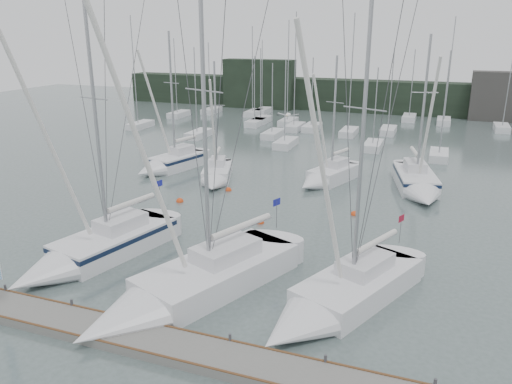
% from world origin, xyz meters
% --- Properties ---
extents(ground, '(160.00, 160.00, 0.00)m').
position_xyz_m(ground, '(0.00, 0.00, 0.00)').
color(ground, '#4E5F5B').
rests_on(ground, ground).
extents(dock, '(24.00, 2.00, 0.40)m').
position_xyz_m(dock, '(0.00, -5.00, 0.20)').
color(dock, slate).
rests_on(dock, ground).
extents(far_treeline, '(90.00, 4.00, 5.00)m').
position_xyz_m(far_treeline, '(0.00, 62.00, 2.50)').
color(far_treeline, black).
rests_on(far_treeline, ground).
extents(far_building_left, '(12.00, 3.00, 8.00)m').
position_xyz_m(far_building_left, '(-20.00, 60.00, 4.00)').
color(far_building_left, black).
rests_on(far_building_left, ground).
extents(far_building_right, '(10.00, 3.00, 7.00)m').
position_xyz_m(far_building_right, '(18.00, 60.00, 3.50)').
color(far_building_right, '#393734').
rests_on(far_building_right, ground).
extents(mast_forest, '(54.15, 27.42, 14.88)m').
position_xyz_m(mast_forest, '(-3.25, 44.62, 0.47)').
color(mast_forest, silver).
rests_on(mast_forest, ground).
extents(sailboat_near_left, '(5.59, 10.96, 15.42)m').
position_xyz_m(sailboat_near_left, '(-8.66, 0.48, 0.65)').
color(sailboat_near_left, silver).
rests_on(sailboat_near_left, ground).
extents(sailboat_near_center, '(8.07, 12.85, 17.05)m').
position_xyz_m(sailboat_near_center, '(-1.80, -1.70, 0.62)').
color(sailboat_near_center, silver).
rests_on(sailboat_near_center, ground).
extents(sailboat_near_right, '(7.00, 10.77, 15.84)m').
position_xyz_m(sailboat_near_right, '(5.36, 0.10, 0.58)').
color(sailboat_near_right, silver).
rests_on(sailboat_near_right, ground).
extents(sailboat_mid_a, '(4.71, 8.23, 13.40)m').
position_xyz_m(sailboat_mid_a, '(-14.32, 19.34, 0.66)').
color(sailboat_mid_a, silver).
rests_on(sailboat_mid_a, ground).
extents(sailboat_mid_b, '(4.48, 7.57, 10.90)m').
position_xyz_m(sailboat_mid_b, '(-8.52, 17.40, 0.52)').
color(sailboat_mid_b, silver).
rests_on(sailboat_mid_b, ground).
extents(sailboat_mid_c, '(4.73, 7.68, 11.39)m').
position_xyz_m(sailboat_mid_c, '(0.47, 20.29, 0.57)').
color(sailboat_mid_c, silver).
rests_on(sailboat_mid_c, ground).
extents(sailboat_mid_d, '(4.88, 9.80, 13.27)m').
position_xyz_m(sailboat_mid_d, '(8.11, 20.42, 0.66)').
color(sailboat_mid_d, silver).
rests_on(sailboat_mid_d, ground).
extents(buoy_a, '(0.56, 0.56, 0.56)m').
position_xyz_m(buoy_a, '(-1.66, 9.75, 0.00)').
color(buoy_a, red).
rests_on(buoy_a, ground).
extents(buoy_b, '(0.56, 0.56, 0.56)m').
position_xyz_m(buoy_b, '(4.13, 13.59, 0.00)').
color(buoy_b, red).
rests_on(buoy_b, ground).
extents(buoy_c, '(0.58, 0.58, 0.58)m').
position_xyz_m(buoy_c, '(-8.99, 11.80, 0.00)').
color(buoy_c, red).
rests_on(buoy_c, ground).
extents(seagull, '(1.04, 0.46, 0.21)m').
position_xyz_m(seagull, '(2.21, 2.98, 8.66)').
color(seagull, white).
rests_on(seagull, ground).
extents(buoy_d, '(0.54, 0.54, 0.54)m').
position_xyz_m(buoy_d, '(-6.59, 15.68, 0.00)').
color(buoy_d, red).
rests_on(buoy_d, ground).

